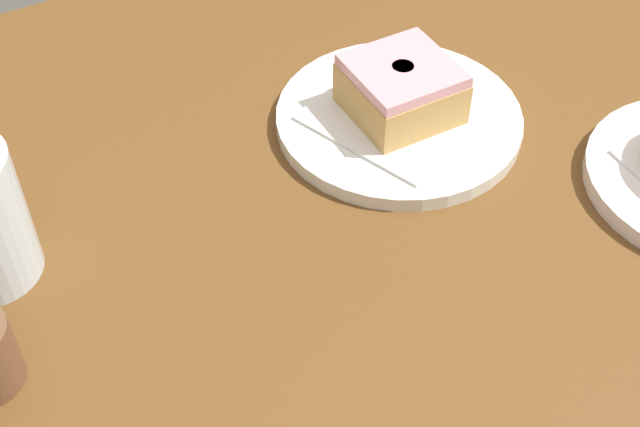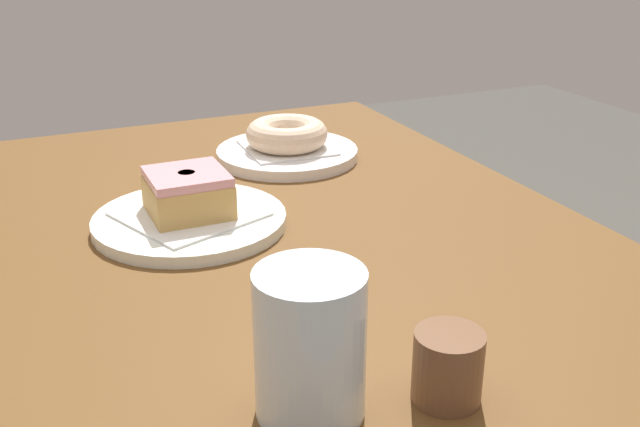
# 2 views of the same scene
# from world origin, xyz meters

# --- Properties ---
(table) EXTENTS (0.93, 0.77, 0.74)m
(table) POSITION_xyz_m (0.00, 0.00, 0.64)
(table) COLOR brown
(table) RESTS_ON ground_plane
(plate_glazed_square) EXTENTS (0.22, 0.22, 0.01)m
(plate_glazed_square) POSITION_xyz_m (0.03, 0.04, 0.74)
(plate_glazed_square) COLOR white
(plate_glazed_square) RESTS_ON table
(napkin_glazed_square) EXTENTS (0.17, 0.17, 0.00)m
(napkin_glazed_square) POSITION_xyz_m (0.03, 0.04, 0.75)
(napkin_glazed_square) COLOR white
(napkin_glazed_square) RESTS_ON plate_glazed_square
(donut_glazed_square) EXTENTS (0.09, 0.09, 0.05)m
(donut_glazed_square) POSITION_xyz_m (0.03, 0.04, 0.78)
(donut_glazed_square) COLOR tan
(donut_glazed_square) RESTS_ON napkin_glazed_square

